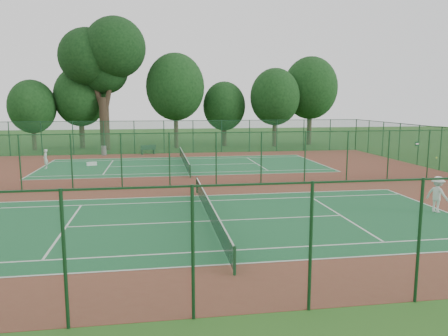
{
  "coord_description": "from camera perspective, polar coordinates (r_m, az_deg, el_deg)",
  "views": [
    {
      "loc": [
        -2.38,
        -28.45,
        5.52
      ],
      "look_at": [
        1.55,
        -3.3,
        1.6
      ],
      "focal_mm": 35.0,
      "sensor_mm": 36.0,
      "label": 1
    }
  ],
  "objects": [
    {
      "name": "ground",
      "position": [
        29.08,
        -4.03,
        -2.21
      ],
      "size": [
        120.0,
        120.0,
        0.0
      ],
      "primitive_type": "plane",
      "color": "#26541A",
      "rests_on": "ground"
    },
    {
      "name": "red_pad",
      "position": [
        29.08,
        -4.03,
        -2.2
      ],
      "size": [
        40.0,
        36.0,
        0.01
      ],
      "primitive_type": "cube",
      "color": "maroon",
      "rests_on": "ground"
    },
    {
      "name": "court_near",
      "position": [
        20.35,
        -1.84,
        -6.94
      ],
      "size": [
        23.77,
        10.97,
        0.01
      ],
      "primitive_type": "cube",
      "color": "#1D5E34",
      "rests_on": "red_pad"
    },
    {
      "name": "court_far",
      "position": [
        37.93,
        -5.19,
        0.37
      ],
      "size": [
        23.77,
        10.97,
        0.01
      ],
      "primitive_type": "cube",
      "color": "#21693B",
      "rests_on": "red_pad"
    },
    {
      "name": "fence_north",
      "position": [
        46.66,
        -5.95,
        4.08
      ],
      "size": [
        40.0,
        0.09,
        3.5
      ],
      "color": "#194C29",
      "rests_on": "ground"
    },
    {
      "name": "fence_south",
      "position": [
        11.36,
        3.8,
        -10.59
      ],
      "size": [
        40.0,
        0.09,
        3.5
      ],
      "color": "#194D2D",
      "rests_on": "ground"
    },
    {
      "name": "fence_divider",
      "position": [
        28.79,
        -4.07,
        1.23
      ],
      "size": [
        40.0,
        0.09,
        3.5
      ],
      "color": "#1A4E2A",
      "rests_on": "ground"
    },
    {
      "name": "tennis_net_near",
      "position": [
        20.21,
        -1.85,
        -5.5
      ],
      "size": [
        0.1,
        12.9,
        0.97
      ],
      "color": "#153A1E",
      "rests_on": "ground"
    },
    {
      "name": "tennis_net_far",
      "position": [
        37.85,
        -5.2,
        1.16
      ],
      "size": [
        0.1,
        12.9,
        0.97
      ],
      "color": "#14371F",
      "rests_on": "ground"
    },
    {
      "name": "player_near",
      "position": [
        24.16,
        26.12,
        -3.12
      ],
      "size": [
        1.1,
        1.34,
        1.81
      ],
      "primitive_type": "imported",
      "rotation": [
        0.0,
        0.0,
        2.0
      ],
      "color": "white",
      "rests_on": "court_near"
    },
    {
      "name": "player_far",
      "position": [
        38.68,
        -22.28,
        1.11
      ],
      "size": [
        0.49,
        0.64,
        1.59
      ],
      "primitive_type": "imported",
      "rotation": [
        0.0,
        0.0,
        -1.37
      ],
      "color": "silver",
      "rests_on": "court_far"
    },
    {
      "name": "trash_bin",
      "position": [
        46.39,
        -15.42,
        2.21
      ],
      "size": [
        0.66,
        0.66,
        0.96
      ],
      "primitive_type": "cylinder",
      "rotation": [
        0.0,
        0.0,
        0.28
      ],
      "color": "slate",
      "rests_on": "red_pad"
    },
    {
      "name": "bench",
      "position": [
        46.11,
        -9.9,
        2.4
      ],
      "size": [
        1.68,
        1.01,
        1.0
      ],
      "rotation": [
        0.0,
        0.0,
        0.36
      ],
      "color": "#13371F",
      "rests_on": "red_pad"
    },
    {
      "name": "kit_bag",
      "position": [
        39.25,
        -16.89,
        0.53
      ],
      "size": [
        0.88,
        0.57,
        0.31
      ],
      "primitive_type": "cube",
      "rotation": [
        0.0,
        0.0,
        0.35
      ],
      "color": "white",
      "rests_on": "red_pad"
    },
    {
      "name": "stray_ball_a",
      "position": [
        28.86,
        -3.52,
        -2.2
      ],
      "size": [
        0.07,
        0.07,
        0.07
      ],
      "primitive_type": "sphere",
      "color": "yellow",
      "rests_on": "red_pad"
    },
    {
      "name": "stray_ball_b",
      "position": [
        29.21,
        6.23,
        -2.1
      ],
      "size": [
        0.07,
        0.07,
        0.07
      ],
      "primitive_type": "sphere",
      "color": "yellow",
      "rests_on": "red_pad"
    },
    {
      "name": "stray_ball_c",
      "position": [
        28.71,
        -11.97,
        -2.43
      ],
      "size": [
        0.08,
        0.08,
        0.08
      ],
      "primitive_type": "sphere",
      "color": "#CFF438",
      "rests_on": "red_pad"
    },
    {
      "name": "big_tree",
      "position": [
        51.73,
        -15.53,
        13.88
      ],
      "size": [
        9.58,
        7.01,
        14.72
      ],
      "color": "#32261B",
      "rests_on": "ground"
    },
    {
      "name": "evergreen_row",
      "position": [
        53.06,
        -5.73,
        2.74
      ],
      "size": [
        39.0,
        5.0,
        12.0
      ],
      "primitive_type": null,
      "color": "black",
      "rests_on": "ground"
    }
  ]
}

